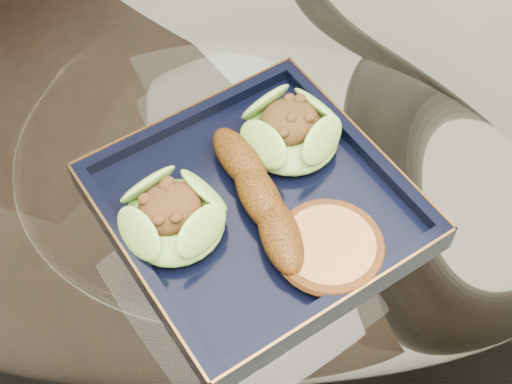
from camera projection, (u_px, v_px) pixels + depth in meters
dining_table at (240, 256)px, 0.87m from camera, size 1.13×1.13×0.77m
dining_chair at (40, 147)px, 1.00m from camera, size 0.53×0.53×1.03m
navy_plate at (256, 210)px, 0.70m from camera, size 0.28×0.28×0.02m
lettuce_wrap_left at (173, 218)px, 0.66m from camera, size 0.12×0.12×0.03m
lettuce_wrap_right at (290, 133)px, 0.72m from camera, size 0.12×0.12×0.04m
roasted_plantain at (259, 196)px, 0.68m from camera, size 0.07×0.18×0.03m
crumb_patty at (329, 248)px, 0.65m from camera, size 0.11×0.11×0.02m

